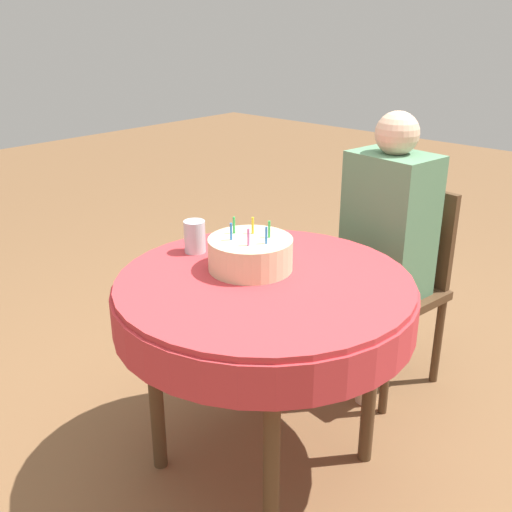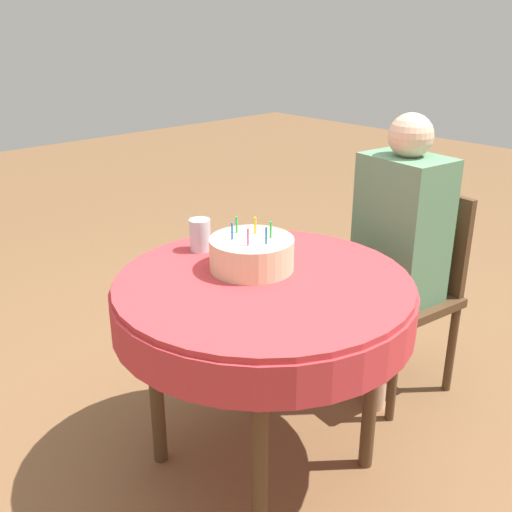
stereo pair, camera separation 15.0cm
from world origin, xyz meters
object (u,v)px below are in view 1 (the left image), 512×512
Objects in this scene: chair at (394,279)px; drinking_glass at (195,237)px; birthday_cake at (250,254)px; person at (385,233)px.

chair is 0.94m from drinking_glass.
drinking_glass is at bearing -106.68° from chair.
chair is 3.05× the size of birthday_cake.
person reaches higher than chair.
birthday_cake is (-0.11, -0.78, 0.32)m from chair.
person is at bearing 63.92° from drinking_glass.
person reaches higher than drinking_glass.
drinking_glass is (-0.25, -0.02, 0.00)m from birthday_cake.
chair is 0.72× the size of person.
birthday_cake is 0.25m from drinking_glass.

